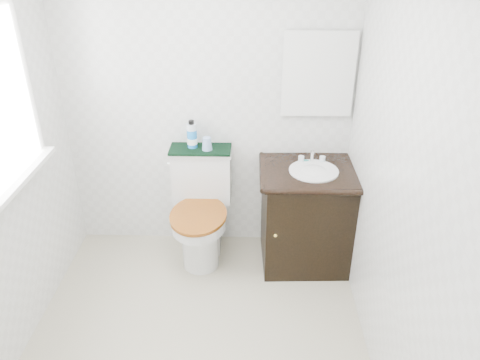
{
  "coord_description": "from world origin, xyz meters",
  "views": [
    {
      "loc": [
        0.34,
        -2.15,
        2.38
      ],
      "look_at": [
        0.26,
        0.75,
        0.81
      ],
      "focal_mm": 35.0,
      "sensor_mm": 36.0,
      "label": 1
    }
  ],
  "objects_px": {
    "trash_bin": "(202,252)",
    "mouthwash_bottle": "(192,135)",
    "vanity": "(306,214)",
    "cup": "(207,144)",
    "toilet": "(201,214)"
  },
  "relations": [
    {
      "from": "vanity",
      "to": "mouthwash_bottle",
      "type": "bearing_deg",
      "value": 166.86
    },
    {
      "from": "toilet",
      "to": "cup",
      "type": "distance_m",
      "value": 0.58
    },
    {
      "from": "vanity",
      "to": "cup",
      "type": "distance_m",
      "value": 0.93
    },
    {
      "from": "trash_bin",
      "to": "cup",
      "type": "relative_size",
      "value": 2.72
    },
    {
      "from": "vanity",
      "to": "cup",
      "type": "relative_size",
      "value": 9.42
    },
    {
      "from": "toilet",
      "to": "mouthwash_bottle",
      "type": "distance_m",
      "value": 0.63
    },
    {
      "from": "vanity",
      "to": "cup",
      "type": "xyz_separation_m",
      "value": [
        -0.76,
        0.16,
        0.51
      ]
    },
    {
      "from": "toilet",
      "to": "trash_bin",
      "type": "bearing_deg",
      "value": -86.2
    },
    {
      "from": "toilet",
      "to": "mouthwash_bottle",
      "type": "height_order",
      "value": "mouthwash_bottle"
    },
    {
      "from": "vanity",
      "to": "mouthwash_bottle",
      "type": "xyz_separation_m",
      "value": [
        -0.88,
        0.2,
        0.56
      ]
    },
    {
      "from": "vanity",
      "to": "trash_bin",
      "type": "xyz_separation_m",
      "value": [
        -0.81,
        -0.1,
        -0.3
      ]
    },
    {
      "from": "toilet",
      "to": "vanity",
      "type": "xyz_separation_m",
      "value": [
        0.82,
        -0.06,
        0.05
      ]
    },
    {
      "from": "trash_bin",
      "to": "mouthwash_bottle",
      "type": "xyz_separation_m",
      "value": [
        -0.07,
        0.31,
        0.86
      ]
    },
    {
      "from": "toilet",
      "to": "mouthwash_bottle",
      "type": "relative_size",
      "value": 4.06
    },
    {
      "from": "cup",
      "to": "mouthwash_bottle",
      "type": "bearing_deg",
      "value": 160.22
    }
  ]
}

